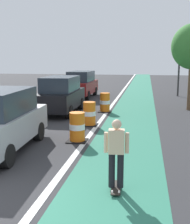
# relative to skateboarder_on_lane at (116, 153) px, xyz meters

# --- Properties ---
(bike_lane_strip) EXTENTS (2.50, 80.00, 0.01)m
(bike_lane_strip) POSITION_rel_skateboarder_on_lane_xyz_m (-0.05, 10.69, -0.91)
(bike_lane_strip) COLOR #2D755B
(bike_lane_strip) RESTS_ON ground
(lane_divider_stripe) EXTENTS (0.20, 80.00, 0.01)m
(lane_divider_stripe) POSITION_rel_skateboarder_on_lane_xyz_m (-1.55, 10.69, -0.91)
(lane_divider_stripe) COLOR silver
(lane_divider_stripe) RESTS_ON ground
(skateboarder_on_lane) EXTENTS (0.57, 0.82, 1.69)m
(skateboarder_on_lane) POSITION_rel_skateboarder_on_lane_xyz_m (0.00, 0.00, 0.00)
(skateboarder_on_lane) COLOR black
(skateboarder_on_lane) RESTS_ON ground
(parked_suv_nearest) EXTENTS (2.08, 4.68, 2.04)m
(parked_suv_nearest) POSITION_rel_skateboarder_on_lane_xyz_m (-4.07, 2.30, 0.12)
(parked_suv_nearest) COLOR #9EA0A5
(parked_suv_nearest) RESTS_ON ground
(parked_suv_second) EXTENTS (1.98, 4.63, 2.04)m
(parked_suv_second) POSITION_rel_skateboarder_on_lane_xyz_m (-4.06, 9.31, 0.12)
(parked_suv_second) COLOR black
(parked_suv_second) RESTS_ON ground
(parked_suv_third) EXTENTS (2.00, 4.64, 2.04)m
(parked_suv_third) POSITION_rel_skateboarder_on_lane_xyz_m (-4.43, 16.17, 0.12)
(parked_suv_third) COLOR maroon
(parked_suv_third) RESTS_ON ground
(traffic_barrel_front) EXTENTS (0.73, 0.73, 1.09)m
(traffic_barrel_front) POSITION_rel_skateboarder_on_lane_xyz_m (-1.83, 3.84, -0.38)
(traffic_barrel_front) COLOR orange
(traffic_barrel_front) RESTS_ON ground
(traffic_barrel_mid) EXTENTS (0.73, 0.73, 1.09)m
(traffic_barrel_mid) POSITION_rel_skateboarder_on_lane_xyz_m (-1.89, 6.50, -0.38)
(traffic_barrel_mid) COLOR orange
(traffic_barrel_mid) RESTS_ON ground
(traffic_barrel_back) EXTENTS (0.73, 0.73, 1.09)m
(traffic_barrel_back) POSITION_rel_skateboarder_on_lane_xyz_m (-1.68, 10.08, -0.38)
(traffic_barrel_back) COLOR orange
(traffic_barrel_back) RESTS_ON ground
(traffic_light_corner) EXTENTS (0.41, 0.32, 5.10)m
(traffic_light_corner) POSITION_rel_skateboarder_on_lane_xyz_m (3.16, 18.09, 2.59)
(traffic_light_corner) COLOR #2D2D2D
(traffic_light_corner) RESTS_ON ground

